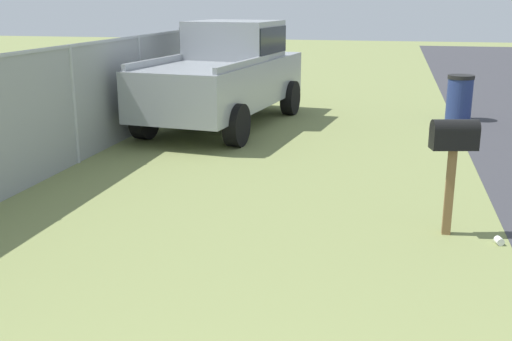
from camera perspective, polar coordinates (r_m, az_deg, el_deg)
The scene contains 5 objects.
mailbox at distance 6.81m, azimuth 17.99°, elevation 2.41°, with size 0.31×0.52×1.28m.
pickup_truck at distance 12.66m, azimuth -2.71°, elevation 9.28°, with size 5.22×2.57×2.09m.
trash_bin at distance 13.88m, azimuth 18.48°, elevation 6.49°, with size 0.56×0.56×0.97m.
fence_section at distance 9.91m, azimuth -16.70°, elevation 6.27°, with size 15.58×0.07×1.85m.
litter_cup_midfield_a at distance 6.97m, azimuth 21.77°, elevation -6.12°, with size 0.08×0.08×0.10m, color white.
Camera 1 is at (-0.95, -0.49, 2.48)m, focal length 42.80 mm.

